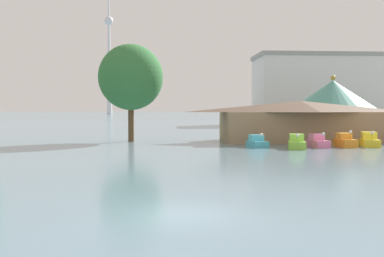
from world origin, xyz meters
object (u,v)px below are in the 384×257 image
Objects in this scene: pedal_boat_pink at (318,142)px; pedal_boat_lime at (297,143)px; pedal_boat_cyan at (257,142)px; pedal_boat_yellow at (369,141)px; shoreline_tree_mid at (131,77)px; pedal_boat_orange at (345,141)px; distant_broadcast_tower at (109,33)px; green_roof_pavilion at (333,105)px; background_building_block at (331,90)px; boathouse at (300,120)px.

pedal_boat_lime is at bearing -72.25° from pedal_boat_pink.
pedal_boat_cyan is 0.84× the size of pedal_boat_yellow.
shoreline_tree_mid is at bearing -132.23° from pedal_boat_cyan.
pedal_boat_yellow is at bearing 93.99° from pedal_boat_orange.
distant_broadcast_tower is (-36.69, 290.36, 55.46)m from shoreline_tree_mid.
green_roof_pavilion is at bearing -173.87° from pedal_boat_yellow.
pedal_boat_orange is at bearing -107.77° from green_roof_pavilion.
pedal_boat_pink is 0.22× the size of shoreline_tree_mid.
background_building_block is (46.47, 57.40, 1.40)m from shoreline_tree_mid.
boathouse is at bearing 173.57° from pedal_boat_lime.
boathouse is (0.79, 7.81, 1.93)m from pedal_boat_pink.
pedal_boat_lime is at bearing 48.25° from pedal_boat_cyan.
distant_broadcast_tower is at bearing 97.20° from shoreline_tree_mid.
pedal_boat_orange is 24.35m from shoreline_tree_mid.
distant_broadcast_tower reaches higher than pedal_boat_cyan.
pedal_boat_orange is 2.69m from pedal_boat_yellow.
green_roof_pavilion is 27.65m from shoreline_tree_mid.
pedal_boat_cyan is 8.72m from pedal_boat_orange.
pedal_boat_yellow is (11.37, -0.13, 0.09)m from pedal_boat_cyan.
pedal_boat_cyan is 0.24× the size of shoreline_tree_mid.
pedal_boat_orange is 0.23× the size of shoreline_tree_mid.
boathouse reaches higher than pedal_boat_lime.
pedal_boat_cyan is 5.90m from pedal_boat_pink.
pedal_boat_cyan is at bearing -107.59° from pedal_boat_pink.
pedal_boat_orange is 16.78m from green_roof_pavilion.
green_roof_pavilion is at bearing 128.35° from pedal_boat_cyan.
green_roof_pavilion is at bearing -77.41° from distant_broadcast_tower.
shoreline_tree_mid is 73.87m from background_building_block.
pedal_boat_orange is 71.22m from background_building_block.
pedal_boat_cyan is 0.23× the size of green_roof_pavilion.
pedal_boat_pink is 18.06m from green_roof_pavilion.
pedal_boat_orange is (2.85, 0.25, 0.03)m from pedal_boat_pink.
background_building_block is 253.19m from distant_broadcast_tower.
pedal_boat_cyan is 1.07× the size of pedal_boat_pink.
pedal_boat_yellow is (8.06, 1.97, 0.03)m from pedal_boat_lime.
pedal_boat_yellow reaches higher than pedal_boat_cyan.
pedal_boat_pink is at bearing -95.81° from boathouse.
pedal_boat_orange is at bearing 120.13° from pedal_boat_lime.
pedal_boat_cyan is 0.07× the size of background_building_block.
distant_broadcast_tower is at bearing -172.67° from pedal_boat_orange.
green_roof_pavilion is at bearing 162.41° from pedal_boat_lime.
distant_broadcast_tower is (-49.62, 298.70, 62.38)m from pedal_boat_cyan.
boathouse is 1.68× the size of green_roof_pavilion.
pedal_boat_cyan is 0.14× the size of boathouse.
pedal_boat_lime is 0.02× the size of distant_broadcast_tower.
distant_broadcast_tower is (-60.99, 298.83, 62.29)m from pedal_boat_yellow.
shoreline_tree_mid is at bearing -82.80° from distant_broadcast_tower.
background_building_block is at bearing 68.61° from green_roof_pavilion.
shoreline_tree_mid is 0.29× the size of background_building_block.
pedal_boat_lime is 0.26× the size of shoreline_tree_mid.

